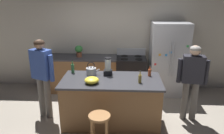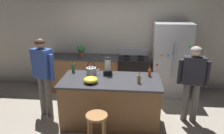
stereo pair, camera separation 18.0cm
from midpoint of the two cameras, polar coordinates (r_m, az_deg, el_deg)
name	(u,v)px [view 2 (the right image)]	position (r m, az deg, el deg)	size (l,w,h in m)	color
ground_plane	(111,122)	(4.64, 0.80, -14.05)	(14.00, 14.00, 0.00)	#9E9384
back_wall	(118,39)	(5.97, 2.33, 7.38)	(8.00, 0.10, 2.70)	beige
kitchen_island	(111,101)	(4.41, 0.83, -8.88)	(1.91, 0.95, 0.94)	brown
back_counter_run	(87,73)	(5.92, -5.74, -1.66)	(2.00, 0.64, 0.94)	brown
refrigerator	(170,60)	(5.73, 15.83, 1.83)	(0.90, 0.73, 1.85)	#B7BABF
stove_range	(133,75)	(5.79, 6.35, -2.02)	(0.76, 0.65, 1.12)	black
person_by_island_left	(43,71)	(4.66, -16.45, -0.93)	(0.58, 0.36, 1.66)	#66605B
person_by_sink_right	(193,78)	(4.57, 21.36, -2.58)	(0.60, 0.28, 1.57)	#66605B
bar_stool	(97,122)	(3.72, -2.55, -14.12)	(0.36, 0.36, 0.63)	#9E6B3D
potted_plant	(81,50)	(5.76, -7.12, 4.40)	(0.20, 0.20, 0.30)	brown
blender_appliance	(108,68)	(4.40, 0.09, -0.16)	(0.17, 0.17, 0.36)	black
bottle_olive_oil	(73,68)	(4.61, -8.96, -0.17)	(0.07, 0.07, 0.28)	#2D6638
bottle_vinegar	(139,79)	(4.05, 8.28, -3.06)	(0.06, 0.06, 0.24)	olive
bottle_cooking_sauce	(150,73)	(4.41, 10.89, -1.47)	(0.06, 0.06, 0.22)	#B24C26
mixing_bowl	(91,80)	(4.03, -4.29, -3.38)	(0.27, 0.27, 0.12)	yellow
tea_kettle	(91,71)	(4.46, -4.26, -0.94)	(0.28, 0.20, 0.27)	#B7BABF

